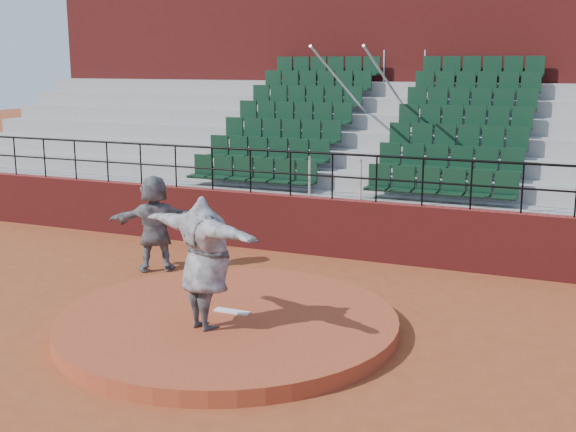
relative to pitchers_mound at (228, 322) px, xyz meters
The scene contains 9 objects.
ground 0.12m from the pitchers_mound, ahead, with size 90.00×90.00×0.00m, color brown.
pitchers_mound is the anchor object (origin of this frame).
pitching_rubber 0.21m from the pitchers_mound, 90.00° to the left, with size 0.60×0.15×0.03m, color white.
boundary_wall 5.03m from the pitchers_mound, 90.00° to the left, with size 24.00×0.30×1.30m, color maroon.
wall_railing 5.35m from the pitchers_mound, 90.00° to the left, with size 24.04×0.05×1.03m.
seating_deck 8.75m from the pitchers_mound, 90.00° to the left, with size 24.00×5.97×4.63m.
press_box_facade 13.06m from the pitchers_mound, 90.00° to the left, with size 24.00×3.00×7.10m, color maroon.
pitcher 1.31m from the pitchers_mound, 93.83° to the right, with size 2.54×0.69×2.06m, color black.
fielder 3.97m from the pitchers_mound, 140.20° to the left, with size 1.87×0.60×2.02m, color black.
Camera 1 is at (5.22, -9.80, 4.25)m, focal length 45.00 mm.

